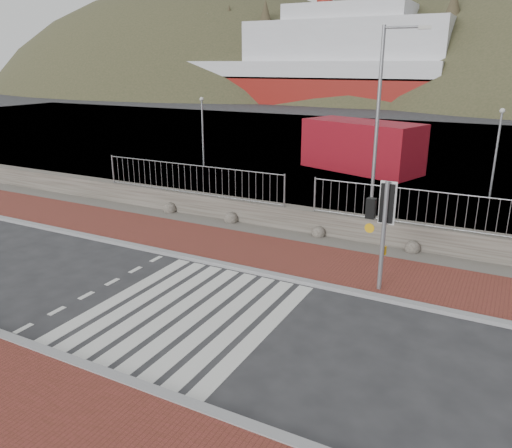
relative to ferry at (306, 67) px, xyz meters
The scene contains 16 objects.
ground 72.44m from the ferry, 70.05° to the right, with size 220.00×220.00×0.00m, color #28282B.
sidewalk_near 77.14m from the ferry, 71.32° to the right, with size 40.00×4.00×0.08m, color brown.
sidewalk_far 68.23m from the ferry, 68.75° to the right, with size 40.00×3.00×0.08m, color brown.
kerb_near 75.25m from the ferry, 70.83° to the right, with size 40.00×0.25×0.12m, color gray.
kerb_far 69.63m from the ferry, 69.20° to the right, with size 40.00×0.25×0.12m, color gray.
zebra_crossing 72.43m from the ferry, 70.05° to the right, with size 4.62×5.60×0.01m.
gravel_strip 66.38m from the ferry, 68.13° to the right, with size 40.00×1.50×0.06m, color #59544C.
stone_wall 65.61m from the ferry, 67.86° to the right, with size 40.00×0.60×0.90m, color #4D473F.
railing 65.66m from the ferry, 67.91° to the right, with size 18.07×0.07×1.22m.
quay 47.29m from the ferry, 58.36° to the right, with size 120.00×40.00×0.50m, color #4C4C4F.
water 25.72m from the ferry, 11.47° to the right, with size 220.00×50.00×0.05m, color #3F4C54.
ferry is the anchor object (origin of this frame).
hills_backdrop 46.83m from the ferry, 32.50° to the left, with size 254.00×90.00×100.00m.
traffic_signal_far 70.54m from the ferry, 66.07° to the right, with size 0.74×0.28×3.12m.
streetlight 65.69m from the ferry, 65.54° to the right, with size 1.53×0.41×7.22m.
shipping_container 54.17m from the ferry, 64.27° to the right, with size 6.83×2.84×2.84m, color maroon.
Camera 1 is at (6.82, -9.24, 6.04)m, focal length 35.00 mm.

